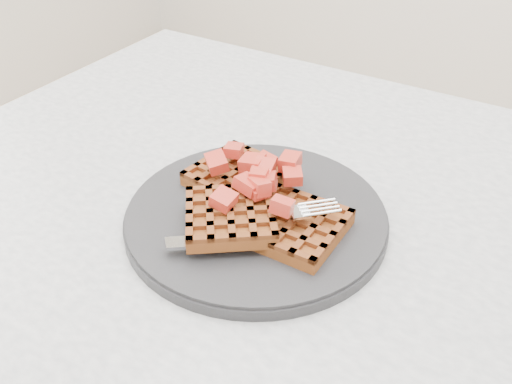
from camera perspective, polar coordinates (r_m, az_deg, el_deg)
table at (r=0.65m, az=12.01°, el=-14.68°), size 1.20×0.80×0.75m
plate at (r=0.60m, az=0.00°, el=-2.50°), size 0.27×0.27×0.02m
waffles at (r=0.58m, az=-0.18°, el=-1.21°), size 0.19×0.19×0.03m
strawberry_pile at (r=0.57m, az=0.00°, el=1.15°), size 0.15×0.15×0.02m
fork at (r=0.55m, az=1.05°, el=-4.06°), size 0.14×0.14×0.02m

